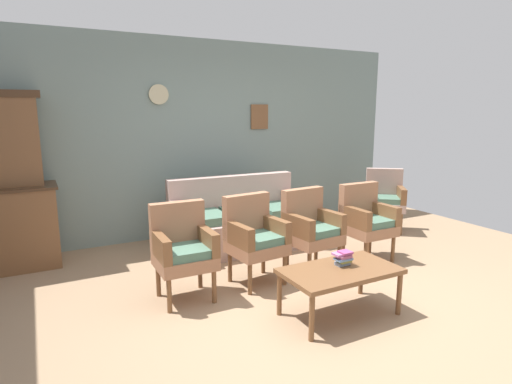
{
  "coord_description": "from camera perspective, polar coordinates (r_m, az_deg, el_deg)",
  "views": [
    {
      "loc": [
        -2.12,
        -3.0,
        1.76
      ],
      "look_at": [
        0.05,
        1.09,
        0.85
      ],
      "focal_mm": 29.57,
      "sensor_mm": 36.0,
      "label": 1
    }
  ],
  "objects": [
    {
      "name": "side_cabinet",
      "position": [
        5.41,
        -31.06,
        -4.31
      ],
      "size": [
        1.16,
        0.55,
        0.93
      ],
      "color": "brown",
      "rests_on": "ground"
    },
    {
      "name": "wingback_chair_by_fireplace",
      "position": [
        6.44,
        17.01,
        -0.64
      ],
      "size": [
        0.71,
        0.7,
        0.9
      ],
      "color": "tan",
      "rests_on": "ground"
    },
    {
      "name": "armchair_near_couch_end",
      "position": [
        4.01,
        -9.86,
        -7.35
      ],
      "size": [
        0.53,
        0.5,
        0.9
      ],
      "color": "#9E6B4C",
      "rests_on": "ground"
    },
    {
      "name": "book_stack_on_table",
      "position": [
        3.78,
        11.74,
        -8.7
      ],
      "size": [
        0.16,
        0.12,
        0.13
      ],
      "color": "#778BA6",
      "rests_on": "coffee_table"
    },
    {
      "name": "coffee_table",
      "position": [
        3.74,
        11.31,
        -10.78
      ],
      "size": [
        1.0,
        0.56,
        0.42
      ],
      "color": "brown",
      "rests_on": "ground"
    },
    {
      "name": "wall_back_with_decor",
      "position": [
        6.02,
        -7.35,
        7.16
      ],
      "size": [
        6.4,
        0.09,
        2.7
      ],
      "color": "gray",
      "rests_on": "ground"
    },
    {
      "name": "armchair_row_middle",
      "position": [
        4.66,
        7.41,
        -4.66
      ],
      "size": [
        0.56,
        0.53,
        0.9
      ],
      "color": "#9E6B4C",
      "rests_on": "ground"
    },
    {
      "name": "ground_plane",
      "position": [
        4.07,
        6.81,
        -14.57
      ],
      "size": [
        7.68,
        7.68,
        0.0
      ],
      "primitive_type": "plane",
      "color": "#997A5B"
    },
    {
      "name": "armchair_near_cabinet",
      "position": [
        5.12,
        14.7,
        -3.5
      ],
      "size": [
        0.52,
        0.49,
        0.9
      ],
      "color": "#9E6B4C",
      "rests_on": "ground"
    },
    {
      "name": "floral_couch",
      "position": [
        5.44,
        -2.14,
        -4.14
      ],
      "size": [
        1.76,
        0.86,
        0.9
      ],
      "color": "tan",
      "rests_on": "ground"
    },
    {
      "name": "armchair_by_doorway",
      "position": [
        4.31,
        -0.22,
        -5.86
      ],
      "size": [
        0.57,
        0.54,
        0.9
      ],
      "color": "#9E6B4C",
      "rests_on": "ground"
    }
  ]
}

